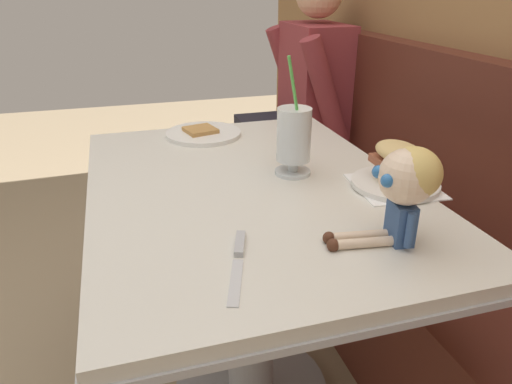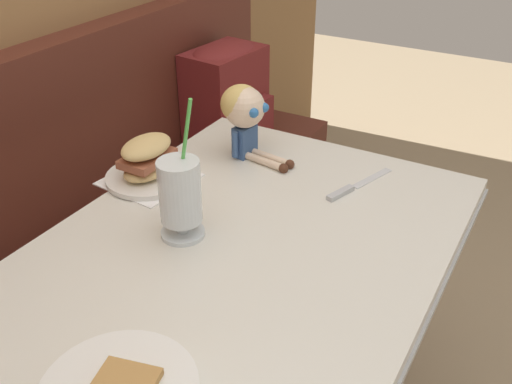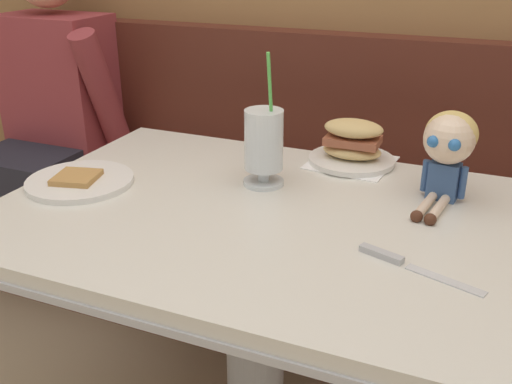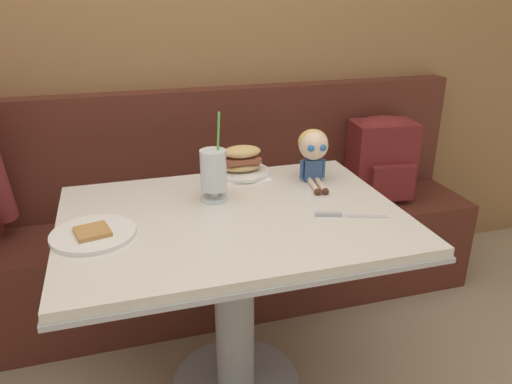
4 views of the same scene
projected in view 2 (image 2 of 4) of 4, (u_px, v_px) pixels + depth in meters
booth_bench at (60, 297)px, 1.73m from camera, size 2.60×0.48×1.00m
diner_table at (243, 314)px, 1.35m from camera, size 1.11×0.81×0.74m
milkshake_glass at (180, 196)px, 1.23m from camera, size 0.10×0.10×0.31m
sandwich_plate at (148, 164)px, 1.47m from camera, size 0.22×0.22×0.12m
butter_knife at (349, 189)px, 1.44m from camera, size 0.23×0.09×0.01m
seated_doll at (244, 111)px, 1.55m from camera, size 0.13×0.23×0.20m
backpack at (227, 95)px, 2.22m from camera, size 0.32×0.27×0.41m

